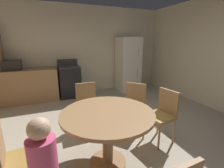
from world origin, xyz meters
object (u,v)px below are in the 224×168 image
(refrigerator, at_px, (128,64))
(chair_west, at_px, (16,158))
(oven_range, at_px, (70,81))
(chair_northeast, at_px, (134,104))
(chair_north, at_px, (88,103))
(chair_east, at_px, (163,113))
(microwave, at_px, (12,65))
(dining_table, at_px, (108,123))

(refrigerator, height_order, chair_west, refrigerator)
(refrigerator, bearing_deg, oven_range, 178.40)
(chair_northeast, bearing_deg, chair_north, -65.35)
(chair_east, relative_size, chair_northeast, 1.00)
(refrigerator, distance_m, chair_east, 2.98)
(chair_east, bearing_deg, refrigerator, -115.63)
(chair_northeast, bearing_deg, chair_east, 73.87)
(chair_west, xyz_separation_m, chair_north, (1.01, 1.18, 0.00))
(chair_northeast, bearing_deg, microwave, -87.65)
(refrigerator, bearing_deg, microwave, 179.15)
(dining_table, height_order, chair_east, chair_east)
(microwave, distance_m, chair_north, 2.57)
(chair_northeast, bearing_deg, refrigerator, -156.52)
(oven_range, bearing_deg, chair_northeast, -70.21)
(microwave, bearing_deg, dining_table, -63.60)
(chair_north, bearing_deg, dining_table, -0.00)
(microwave, xyz_separation_m, chair_east, (2.54, -2.88, -0.53))
(dining_table, relative_size, chair_north, 1.37)
(dining_table, height_order, chair_north, chair_north)
(chair_east, bearing_deg, microwave, -58.11)
(chair_east, bearing_deg, chair_west, -0.69)
(microwave, bearing_deg, chair_east, -48.67)
(oven_range, xyz_separation_m, chair_northeast, (0.85, -2.37, 0.03))
(oven_range, relative_size, chair_west, 1.26)
(oven_range, height_order, chair_north, oven_range)
(refrigerator, bearing_deg, chair_northeast, -114.83)
(chair_east, height_order, chair_west, same)
(chair_west, bearing_deg, microwave, 90.68)
(microwave, xyz_separation_m, chair_northeast, (2.29, -2.37, -0.53))
(dining_table, distance_m, chair_west, 1.04)
(dining_table, xyz_separation_m, chair_west, (-1.02, -0.15, -0.10))
(dining_table, height_order, chair_west, chair_west)
(chair_west, height_order, chair_northeast, same)
(dining_table, relative_size, chair_west, 1.37)
(dining_table, bearing_deg, chair_east, 9.43)
(oven_range, height_order, refrigerator, refrigerator)
(oven_range, distance_m, refrigerator, 1.97)
(oven_range, xyz_separation_m, dining_table, (0.08, -3.06, 0.14))
(chair_east, distance_m, chair_northeast, 0.57)
(oven_range, distance_m, chair_east, 3.09)
(chair_north, bearing_deg, oven_range, -179.23)
(oven_range, height_order, chair_west, oven_range)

